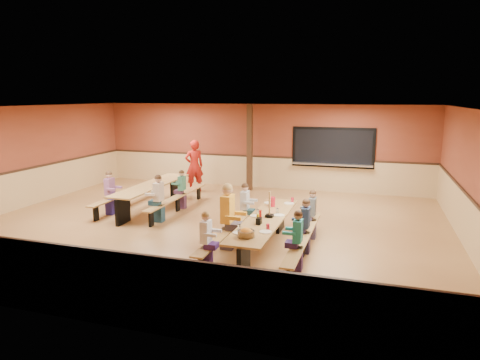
% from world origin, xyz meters
% --- Properties ---
extents(ground, '(12.00, 12.00, 0.00)m').
position_xyz_m(ground, '(0.00, 0.00, 0.00)').
color(ground, brown).
rests_on(ground, ground).
extents(room_envelope, '(12.04, 10.04, 3.02)m').
position_xyz_m(room_envelope, '(0.00, 0.00, 0.69)').
color(room_envelope, brown).
rests_on(room_envelope, ground).
extents(kitchen_pass_through, '(2.78, 0.28, 1.38)m').
position_xyz_m(kitchen_pass_through, '(2.60, 4.96, 1.49)').
color(kitchen_pass_through, black).
rests_on(kitchen_pass_through, ground).
extents(structural_post, '(0.18, 0.18, 3.00)m').
position_xyz_m(structural_post, '(-0.20, 4.40, 1.50)').
color(structural_post, '#311D10').
rests_on(structural_post, ground).
extents(cafeteria_table_main, '(1.91, 3.70, 0.74)m').
position_xyz_m(cafeteria_table_main, '(1.83, -1.39, 0.53)').
color(cafeteria_table_main, '#A47B41').
rests_on(cafeteria_table_main, ground).
extents(cafeteria_table_second, '(1.91, 3.70, 0.74)m').
position_xyz_m(cafeteria_table_second, '(-2.21, 1.04, 0.53)').
color(cafeteria_table_second, '#A47B41').
rests_on(cafeteria_table_second, ground).
extents(seated_child_white_left, '(0.34, 0.28, 1.15)m').
position_xyz_m(seated_child_white_left, '(1.01, -2.68, 0.57)').
color(seated_child_white_left, white).
rests_on(seated_child_white_left, ground).
extents(seated_adult_yellow, '(0.47, 0.39, 1.43)m').
position_xyz_m(seated_adult_yellow, '(1.01, -1.44, 0.71)').
color(seated_adult_yellow, gold).
rests_on(seated_adult_yellow, ground).
extents(seated_child_grey_left, '(0.36, 0.29, 1.18)m').
position_xyz_m(seated_child_grey_left, '(1.01, -0.16, 0.59)').
color(seated_child_grey_left, silver).
rests_on(seated_child_grey_left, ground).
extents(seated_child_teal_right, '(0.34, 0.28, 1.16)m').
position_xyz_m(seated_child_teal_right, '(2.66, -2.15, 0.58)').
color(seated_child_teal_right, teal).
rests_on(seated_child_teal_right, ground).
extents(seated_child_navy_right, '(0.35, 0.28, 1.16)m').
position_xyz_m(seated_child_navy_right, '(2.66, -1.20, 0.58)').
color(seated_child_navy_right, navy).
rests_on(seated_child_navy_right, ground).
extents(seated_child_char_right, '(0.34, 0.27, 1.14)m').
position_xyz_m(seated_child_char_right, '(2.66, -0.21, 0.57)').
color(seated_child_char_right, '#555C61').
rests_on(seated_child_char_right, ground).
extents(seated_child_purple_sec, '(0.37, 0.31, 1.22)m').
position_xyz_m(seated_child_purple_sec, '(-3.04, 0.17, 0.61)').
color(seated_child_purple_sec, '#834F7C').
rests_on(seated_child_purple_sec, ground).
extents(seated_child_green_sec, '(0.33, 0.27, 1.13)m').
position_xyz_m(seated_child_green_sec, '(-1.39, 1.36, 0.57)').
color(seated_child_green_sec, '#357359').
rests_on(seated_child_green_sec, ground).
extents(seated_child_tan_sec, '(0.39, 0.32, 1.25)m').
position_xyz_m(seated_child_tan_sec, '(-1.39, -0.07, 0.62)').
color(seated_child_tan_sec, beige).
rests_on(seated_child_tan_sec, ground).
extents(standing_woman, '(0.78, 0.75, 1.80)m').
position_xyz_m(standing_woman, '(-1.96, 3.59, 0.90)').
color(standing_woman, '#A91A13').
rests_on(standing_woman, ground).
extents(punch_pitcher, '(0.16, 0.16, 0.22)m').
position_xyz_m(punch_pitcher, '(1.74, -0.37, 0.85)').
color(punch_pitcher, red).
rests_on(punch_pitcher, cafeteria_table_main).
extents(chip_bowl, '(0.32, 0.32, 0.15)m').
position_xyz_m(chip_bowl, '(1.79, -2.67, 0.81)').
color(chip_bowl, gold).
rests_on(chip_bowl, cafeteria_table_main).
extents(napkin_dispenser, '(0.10, 0.14, 0.13)m').
position_xyz_m(napkin_dispenser, '(1.81, -1.83, 0.80)').
color(napkin_dispenser, black).
rests_on(napkin_dispenser, cafeteria_table_main).
extents(condiment_mustard, '(0.06, 0.06, 0.17)m').
position_xyz_m(condiment_mustard, '(1.75, -1.69, 0.82)').
color(condiment_mustard, yellow).
rests_on(condiment_mustard, cafeteria_table_main).
extents(condiment_ketchup, '(0.06, 0.06, 0.17)m').
position_xyz_m(condiment_ketchup, '(1.72, -1.39, 0.82)').
color(condiment_ketchup, '#B2140F').
rests_on(condiment_ketchup, cafeteria_table_main).
extents(table_paddle, '(0.16, 0.16, 0.56)m').
position_xyz_m(table_paddle, '(1.90, -1.27, 0.88)').
color(table_paddle, black).
rests_on(table_paddle, cafeteria_table_main).
extents(place_settings, '(0.65, 3.30, 0.11)m').
position_xyz_m(place_settings, '(1.83, -1.39, 0.80)').
color(place_settings, beige).
rests_on(place_settings, cafeteria_table_main).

